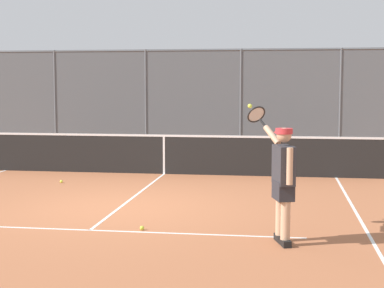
{
  "coord_description": "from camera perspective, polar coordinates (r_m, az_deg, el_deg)",
  "views": [
    {
      "loc": [
        -2.83,
        10.3,
        2.19
      ],
      "look_at": [
        -1.14,
        -0.99,
        1.05
      ],
      "focal_mm": 56.71,
      "sensor_mm": 36.0,
      "label": 1
    }
  ],
  "objects": [
    {
      "name": "ground_plane",
      "position": [
        10.91,
        -6.75,
        -5.92
      ],
      "size": [
        60.0,
        60.0,
        0.0
      ],
      "primitive_type": "plane",
      "color": "#A8603D"
    },
    {
      "name": "tennis_ball_near_net",
      "position": [
        9.2,
        -4.72,
        -7.88
      ],
      "size": [
        0.07,
        0.07,
        0.07
      ],
      "primitive_type": "sphere",
      "color": "#C1D138",
      "rests_on": "ground"
    },
    {
      "name": "tennis_ball_mid_court",
      "position": [
        13.74,
        -12.18,
        -3.46
      ],
      "size": [
        0.07,
        0.07,
        0.07
      ],
      "primitive_type": "sphere",
      "color": "#D6E042",
      "rests_on": "ground"
    },
    {
      "name": "fence_backdrop",
      "position": [
        19.98,
        0.34,
        3.33
      ],
      "size": [
        18.3,
        1.37,
        3.28
      ],
      "color": "#565B60",
      "rests_on": "ground"
    },
    {
      "name": "tennis_player",
      "position": [
        8.36,
        8.52,
        -3.06
      ],
      "size": [
        0.74,
        1.24,
        1.89
      ],
      "rotation": [
        0.0,
        0.0,
        -1.29
      ],
      "color": "black",
      "rests_on": "ground"
    },
    {
      "name": "tennis_net",
      "position": [
        14.72,
        -2.64,
        -0.92
      ],
      "size": [
        10.6,
        0.09,
        1.07
      ],
      "color": "#2D2D2D",
      "rests_on": "ground"
    },
    {
      "name": "court_line_markings",
      "position": [
        9.05,
        -10.1,
        -8.37
      ],
      "size": [
        8.25,
        10.52,
        0.01
      ],
      "color": "white",
      "rests_on": "ground"
    }
  ]
}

